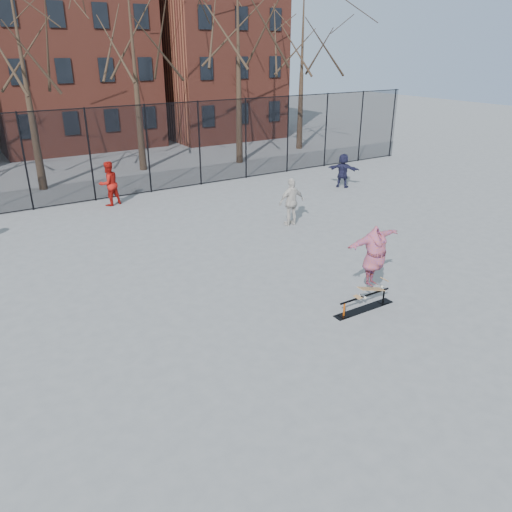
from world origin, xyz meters
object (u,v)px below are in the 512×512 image
skate_rail (364,304)px  skateboard (371,291)px  skater (374,261)px  bystander_red (109,184)px  bystander_white (292,202)px  bystander_navy (343,171)px

skate_rail → skateboard: bearing=0.0°
skater → bystander_red: size_ratio=1.04×
bystander_white → bystander_navy: bystander_white is taller
skate_rail → bystander_white: bystander_white is taller
bystander_navy → bystander_white: bearing=83.8°
skateboard → bystander_red: (-2.97, 12.67, 0.48)m
bystander_red → bystander_white: bystander_red is taller
bystander_white → bystander_navy: bearing=-146.7°
bystander_white → bystander_red: bearing=-48.4°
skate_rail → bystander_navy: size_ratio=1.14×
skater → bystander_navy: size_ratio=1.19×
skater → bystander_red: (-2.97, 12.67, -0.37)m
skater → bystander_red: skater is taller
skater → skateboard: bearing=-9.1°
skater → bystander_white: 6.79m
skate_rail → skater: bearing=0.0°
bystander_white → bystander_navy: (5.35, 3.20, -0.09)m
skateboard → bystander_white: bystander_white is taller
bystander_navy → skater: bearing=105.2°
bystander_navy → bystander_red: bearing=36.7°
bystander_white → skateboard: bearing=74.4°
skate_rail → bystander_white: bearing=70.4°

